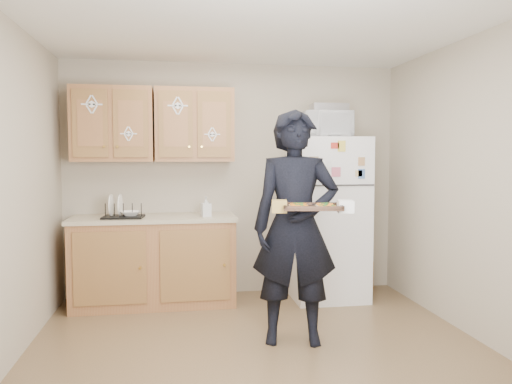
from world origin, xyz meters
The scene contains 23 objects.
floor centered at (0.00, 0.00, 0.00)m, with size 3.60×3.60×0.00m, color brown.
ceiling centered at (0.00, 0.00, 2.50)m, with size 3.60×3.60×0.00m, color white.
wall_back centered at (0.00, 1.80, 1.25)m, with size 3.60×0.04×2.50m, color #B2A590.
wall_front centered at (0.00, -1.80, 1.25)m, with size 3.60×0.04×2.50m, color #B2A590.
wall_left centered at (-1.80, 0.00, 1.25)m, with size 0.04×3.60×2.50m, color #B2A590.
wall_right centered at (1.80, 0.00, 1.25)m, with size 0.04×3.60×2.50m, color #B2A590.
refrigerator centered at (0.95, 1.43, 0.85)m, with size 0.75×0.70×1.70m, color white.
base_cabinet centered at (-0.85, 1.48, 0.43)m, with size 1.60×0.60×0.86m, color #975734.
countertop centered at (-0.85, 1.48, 0.88)m, with size 1.64×0.64×0.04m, color #B8A68D.
upper_cab_left centered at (-1.25, 1.61, 1.83)m, with size 0.80×0.33×0.75m, color #975734.
upper_cab_right centered at (-0.43, 1.61, 1.83)m, with size 0.80×0.33×0.75m, color #975734.
cereal_box centered at (1.47, 1.67, 0.16)m, with size 0.20×0.07×0.32m, color gold.
person centered at (0.31, 0.24, 0.94)m, with size 0.68×0.45×1.87m, color black.
baking_tray centered at (0.37, -0.06, 1.12)m, with size 0.43×0.32×0.04m, color black.
pizza_front_left centered at (0.26, -0.11, 1.14)m, with size 0.14×0.14×0.02m, color orange.
pizza_front_right centered at (0.45, -0.15, 1.14)m, with size 0.14×0.14×0.02m, color orange.
pizza_back_left centered at (0.28, 0.03, 1.14)m, with size 0.14×0.14×0.02m, color orange.
pizza_back_right centered at (0.48, -0.01, 1.14)m, with size 0.14×0.14×0.02m, color orange.
microwave centered at (0.92, 1.38, 1.83)m, with size 0.48×0.33×0.27m, color white.
foil_pan centered at (0.95, 1.41, 2.01)m, with size 0.37×0.25×0.08m, color silver.
dish_rack centered at (-1.14, 1.40, 0.98)m, with size 0.39×0.29×0.15m, color black.
bowl centered at (-1.07, 1.40, 0.94)m, with size 0.19×0.19×0.05m, color white.
soap_bottle centered at (-0.33, 1.37, 1.00)m, with size 0.09×0.09×0.20m, color white.
Camera 1 is at (-0.64, -3.62, 1.51)m, focal length 35.00 mm.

